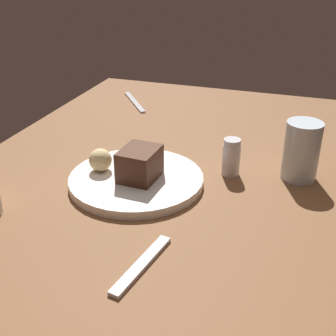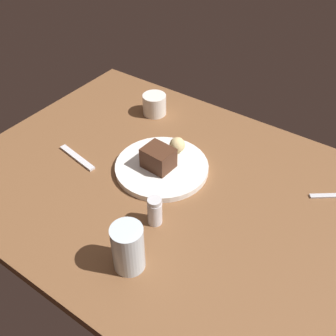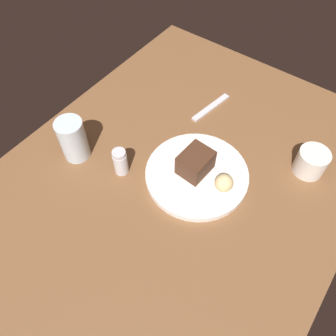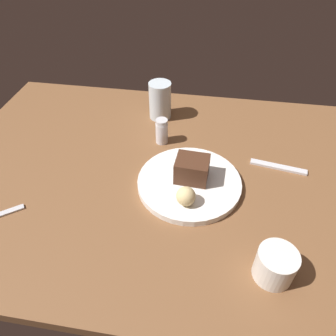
{
  "view_description": "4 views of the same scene",
  "coord_description": "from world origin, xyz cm",
  "px_view_note": "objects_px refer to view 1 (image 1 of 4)",
  "views": [
    {
      "loc": [
        80.1,
        27.11,
        46.28
      ],
      "look_at": [
        7.13,
        2.52,
        7.17
      ],
      "focal_mm": 48.2,
      "sensor_mm": 36.0,
      "label": 1
    },
    {
      "loc": [
        -41.78,
        63.72,
        77.19
      ],
      "look_at": [
        3.18,
        -0.22,
        8.54
      ],
      "focal_mm": 42.0,
      "sensor_mm": 36.0,
      "label": 2
    },
    {
      "loc": [
        -36.43,
        -27.33,
        76.03
      ],
      "look_at": [
        4.12,
        2.59,
        5.64
      ],
      "focal_mm": 36.43,
      "sensor_mm": 36.0,
      "label": 3
    },
    {
      "loc": [
        11.48,
        -60.6,
        61.2
      ],
      "look_at": [
        2.11,
        -2.23,
        6.65
      ],
      "focal_mm": 33.63,
      "sensor_mm": 36.0,
      "label": 4
    }
  ],
  "objects_px": {
    "salt_shaker": "(231,157)",
    "water_glass": "(301,151)",
    "dessert_spoon": "(142,265)",
    "butter_knife": "(134,102)",
    "bread_roll": "(100,160)",
    "dessert_plate": "(136,180)",
    "chocolate_cake_slice": "(140,164)"
  },
  "relations": [
    {
      "from": "chocolate_cake_slice",
      "to": "dessert_spoon",
      "type": "xyz_separation_m",
      "value": [
        0.23,
        0.09,
        -0.04
      ]
    },
    {
      "from": "bread_roll",
      "to": "salt_shaker",
      "type": "distance_m",
      "value": 0.26
    },
    {
      "from": "dessert_plate",
      "to": "water_glass",
      "type": "bearing_deg",
      "value": 113.19
    },
    {
      "from": "dessert_plate",
      "to": "dessert_spoon",
      "type": "relative_size",
      "value": 1.76
    },
    {
      "from": "salt_shaker",
      "to": "water_glass",
      "type": "relative_size",
      "value": 0.65
    },
    {
      "from": "water_glass",
      "to": "dessert_spoon",
      "type": "distance_m",
      "value": 0.42
    },
    {
      "from": "butter_knife",
      "to": "chocolate_cake_slice",
      "type": "bearing_deg",
      "value": -13.48
    },
    {
      "from": "dessert_plate",
      "to": "salt_shaker",
      "type": "bearing_deg",
      "value": 120.92
    },
    {
      "from": "dessert_plate",
      "to": "butter_knife",
      "type": "relative_size",
      "value": 1.39
    },
    {
      "from": "dessert_spoon",
      "to": "salt_shaker",
      "type": "bearing_deg",
      "value": 178.67
    },
    {
      "from": "dessert_plate",
      "to": "salt_shaker",
      "type": "height_order",
      "value": "salt_shaker"
    },
    {
      "from": "chocolate_cake_slice",
      "to": "water_glass",
      "type": "height_order",
      "value": "water_glass"
    },
    {
      "from": "salt_shaker",
      "to": "dessert_plate",
      "type": "bearing_deg",
      "value": -59.08
    },
    {
      "from": "chocolate_cake_slice",
      "to": "dessert_spoon",
      "type": "height_order",
      "value": "chocolate_cake_slice"
    },
    {
      "from": "salt_shaker",
      "to": "butter_knife",
      "type": "distance_m",
      "value": 0.51
    },
    {
      "from": "dessert_spoon",
      "to": "butter_knife",
      "type": "xyz_separation_m",
      "value": [
        -0.69,
        -0.3,
        -0.0
      ]
    },
    {
      "from": "bread_roll",
      "to": "dessert_spoon",
      "type": "xyz_separation_m",
      "value": [
        0.23,
        0.18,
        -0.04
      ]
    },
    {
      "from": "bread_roll",
      "to": "butter_knife",
      "type": "xyz_separation_m",
      "value": [
        -0.46,
        -0.12,
        -0.04
      ]
    },
    {
      "from": "chocolate_cake_slice",
      "to": "butter_knife",
      "type": "distance_m",
      "value": 0.51
    },
    {
      "from": "dessert_plate",
      "to": "butter_knife",
      "type": "xyz_separation_m",
      "value": [
        -0.46,
        -0.19,
        -0.01
      ]
    },
    {
      "from": "chocolate_cake_slice",
      "to": "water_glass",
      "type": "bearing_deg",
      "value": 114.55
    },
    {
      "from": "dessert_plate",
      "to": "dessert_spoon",
      "type": "xyz_separation_m",
      "value": [
        0.23,
        0.1,
        -0.01
      ]
    },
    {
      "from": "dessert_spoon",
      "to": "butter_knife",
      "type": "bearing_deg",
      "value": -147.18
    },
    {
      "from": "bread_roll",
      "to": "water_glass",
      "type": "relative_size",
      "value": 0.38
    },
    {
      "from": "salt_shaker",
      "to": "bread_roll",
      "type": "bearing_deg",
      "value": -67.79
    },
    {
      "from": "bread_roll",
      "to": "chocolate_cake_slice",
      "type": "bearing_deg",
      "value": 86.84
    },
    {
      "from": "bread_roll",
      "to": "salt_shaker",
      "type": "relative_size",
      "value": 0.59
    },
    {
      "from": "dessert_plate",
      "to": "water_glass",
      "type": "distance_m",
      "value": 0.33
    },
    {
      "from": "bread_roll",
      "to": "water_glass",
      "type": "height_order",
      "value": "water_glass"
    },
    {
      "from": "chocolate_cake_slice",
      "to": "salt_shaker",
      "type": "xyz_separation_m",
      "value": [
        -0.1,
        0.16,
        -0.01
      ]
    },
    {
      "from": "salt_shaker",
      "to": "dessert_spoon",
      "type": "xyz_separation_m",
      "value": [
        0.33,
        -0.06,
        -0.03
      ]
    },
    {
      "from": "dessert_plate",
      "to": "chocolate_cake_slice",
      "type": "bearing_deg",
      "value": 67.76
    }
  ]
}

